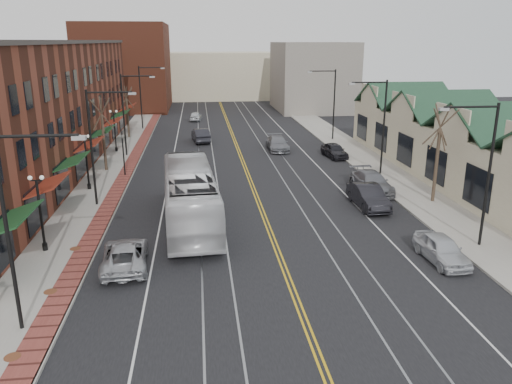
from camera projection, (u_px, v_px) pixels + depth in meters
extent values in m
plane|color=black|center=(302.00, 314.00, 21.43)|extent=(160.00, 160.00, 0.00)
cube|color=gray|center=(100.00, 189.00, 39.10)|extent=(4.00, 120.00, 0.15)
cube|color=gray|center=(394.00, 180.00, 41.73)|extent=(4.00, 120.00, 0.15)
cube|color=brown|center=(27.00, 110.00, 43.40)|extent=(10.00, 50.00, 11.00)
cube|color=#C0B594|center=(465.00, 152.00, 41.74)|extent=(8.00, 36.00, 4.60)
cube|color=brown|center=(126.00, 67.00, 84.16)|extent=(14.00, 18.00, 14.00)
cube|color=#C0B594|center=(218.00, 75.00, 100.90)|extent=(22.00, 14.00, 9.00)
cube|color=slate|center=(312.00, 76.00, 83.25)|extent=(12.00, 16.00, 11.00)
cylinder|color=black|center=(8.00, 236.00, 18.96)|extent=(0.16, 0.16, 8.00)
cylinder|color=black|center=(36.00, 136.00, 18.02)|extent=(3.00, 0.12, 0.12)
cube|color=#999999|center=(79.00, 138.00, 18.21)|extent=(0.50, 0.25, 0.15)
cylinder|color=black|center=(91.00, 149.00, 34.16)|extent=(0.16, 0.16, 8.00)
cylinder|color=black|center=(109.00, 92.00, 33.22)|extent=(3.00, 0.12, 0.12)
cube|color=#999999|center=(132.00, 94.00, 33.41)|extent=(0.50, 0.25, 0.15)
cylinder|color=black|center=(124.00, 115.00, 49.37)|extent=(0.16, 0.16, 8.00)
cylinder|color=black|center=(136.00, 76.00, 48.43)|extent=(3.00, 0.12, 0.12)
cube|color=#999999|center=(152.00, 77.00, 48.62)|extent=(0.50, 0.25, 0.15)
cylinder|color=black|center=(141.00, 98.00, 64.58)|extent=(0.16, 0.16, 8.00)
cylinder|color=black|center=(151.00, 68.00, 63.63)|extent=(3.00, 0.12, 0.12)
cube|color=#999999|center=(163.00, 68.00, 63.83)|extent=(0.50, 0.25, 0.15)
cylinder|color=black|center=(489.00, 177.00, 27.18)|extent=(0.16, 0.16, 8.00)
cylinder|color=black|center=(471.00, 107.00, 25.91)|extent=(3.00, 0.12, 0.12)
cube|color=#999999|center=(444.00, 109.00, 25.78)|extent=(0.50, 0.25, 0.15)
cylinder|color=black|center=(384.00, 128.00, 42.39)|extent=(0.16, 0.16, 8.00)
cylinder|color=black|center=(370.00, 82.00, 41.12)|extent=(3.00, 0.12, 0.12)
cube|color=#999999|center=(352.00, 84.00, 40.98)|extent=(0.50, 0.25, 0.15)
cylinder|color=black|center=(334.00, 105.00, 57.59)|extent=(0.16, 0.16, 8.00)
cylinder|color=black|center=(323.00, 71.00, 56.32)|extent=(3.00, 0.12, 0.12)
cube|color=#999999|center=(310.00, 72.00, 56.19)|extent=(0.50, 0.25, 0.15)
cylinder|color=black|center=(45.00, 247.00, 27.52)|extent=(0.28, 0.28, 0.40)
cylinder|color=black|center=(41.00, 216.00, 27.00)|extent=(0.14, 0.14, 4.00)
cube|color=black|center=(36.00, 180.00, 26.42)|extent=(0.60, 0.06, 0.06)
sphere|color=white|center=(30.00, 178.00, 26.34)|extent=(0.24, 0.24, 0.24)
sphere|color=white|center=(42.00, 178.00, 26.41)|extent=(0.24, 0.24, 0.24)
cylinder|color=black|center=(89.00, 186.00, 38.93)|extent=(0.28, 0.28, 0.40)
cylinder|color=black|center=(87.00, 164.00, 38.40)|extent=(0.14, 0.14, 4.00)
cube|color=black|center=(84.00, 138.00, 37.82)|extent=(0.60, 0.06, 0.06)
sphere|color=white|center=(80.00, 136.00, 37.75)|extent=(0.24, 0.24, 0.24)
sphere|color=white|center=(88.00, 136.00, 37.81)|extent=(0.24, 0.24, 0.24)
cylinder|color=black|center=(116.00, 149.00, 52.23)|extent=(0.28, 0.28, 0.40)
cylinder|color=black|center=(115.00, 132.00, 51.71)|extent=(0.14, 0.14, 4.00)
cube|color=black|center=(113.00, 113.00, 51.13)|extent=(0.60, 0.06, 0.06)
sphere|color=white|center=(110.00, 111.00, 51.05)|extent=(0.24, 0.24, 0.24)
sphere|color=white|center=(116.00, 111.00, 51.12)|extent=(0.24, 0.24, 0.24)
cylinder|color=#382B21|center=(104.00, 143.00, 44.01)|extent=(0.24, 0.24, 4.90)
cylinder|color=#382B21|center=(101.00, 114.00, 43.27)|extent=(0.58, 1.37, 2.90)
cylinder|color=#382B21|center=(101.00, 114.00, 43.27)|extent=(1.60, 0.66, 2.78)
cylinder|color=#382B21|center=(101.00, 114.00, 43.27)|extent=(0.53, 1.23, 2.96)
cylinder|color=#382B21|center=(101.00, 114.00, 43.27)|extent=(1.69, 1.03, 2.64)
cylinder|color=#382B21|center=(101.00, 114.00, 43.27)|extent=(1.78, 1.29, 2.48)
cylinder|color=#382B21|center=(128.00, 118.00, 59.27)|extent=(0.24, 0.24, 4.55)
cylinder|color=#382B21|center=(126.00, 98.00, 58.57)|extent=(0.55, 1.28, 2.69)
cylinder|color=#382B21|center=(126.00, 98.00, 58.57)|extent=(1.49, 0.62, 2.58)
cylinder|color=#382B21|center=(126.00, 98.00, 58.57)|extent=(0.50, 1.15, 2.75)
cylinder|color=#382B21|center=(126.00, 98.00, 58.57)|extent=(1.57, 0.97, 2.45)
cylinder|color=#382B21|center=(126.00, 98.00, 58.57)|extent=(1.66, 1.20, 2.30)
cylinder|color=#382B21|center=(436.00, 166.00, 35.30)|extent=(0.24, 0.24, 5.25)
cylinder|color=#382B21|center=(440.00, 127.00, 34.50)|extent=(0.61, 1.46, 3.10)
cylinder|color=#382B21|center=(440.00, 127.00, 34.50)|extent=(1.70, 0.70, 2.97)
cylinder|color=#382B21|center=(440.00, 127.00, 34.50)|extent=(0.56, 1.31, 3.17)
cylinder|color=#382B21|center=(440.00, 127.00, 34.50)|extent=(1.80, 1.10, 2.82)
cylinder|color=#382B21|center=(440.00, 127.00, 34.50)|extent=(1.90, 1.37, 2.65)
cylinder|color=#592D19|center=(12.00, 357.00, 18.25)|extent=(0.60, 0.60, 0.02)
cylinder|color=#592D19|center=(50.00, 292.00, 23.00)|extent=(0.60, 0.60, 0.02)
cylinder|color=#592D19|center=(75.00, 249.00, 27.76)|extent=(0.60, 0.60, 0.02)
cylinder|color=black|center=(124.00, 157.00, 42.56)|extent=(0.12, 0.12, 3.20)
imported|color=black|center=(122.00, 136.00, 42.05)|extent=(0.18, 0.15, 0.90)
imported|color=silver|center=(190.00, 196.00, 31.69)|extent=(3.84, 13.15, 3.62)
imported|color=#B0B3B8|center=(125.00, 255.00, 25.65)|extent=(2.62, 5.05, 1.36)
imported|color=silver|center=(442.00, 249.00, 26.33)|extent=(1.82, 4.19, 1.41)
imported|color=black|center=(368.00, 196.00, 34.89)|extent=(1.83, 4.89, 1.60)
imported|color=slate|center=(371.00, 182.00, 38.51)|extent=(2.45, 5.43, 1.54)
imported|color=black|center=(334.00, 150.00, 49.90)|extent=(2.20, 4.38, 1.43)
imported|color=#232228|center=(201.00, 135.00, 57.52)|extent=(2.26, 4.94, 1.57)
imported|color=slate|center=(278.00, 143.00, 53.18)|extent=(2.16, 5.13, 1.48)
imported|color=silver|center=(196.00, 116.00, 72.90)|extent=(1.96, 4.02, 1.32)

